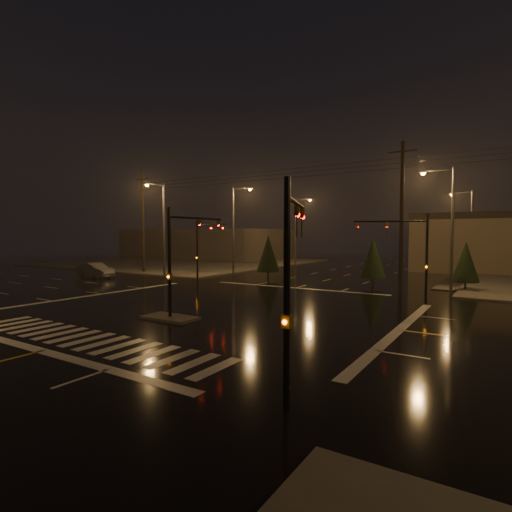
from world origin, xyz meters
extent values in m
plane|color=black|center=(0.00, 0.00, 0.00)|extent=(140.00, 140.00, 0.00)
cube|color=#474540|center=(-30.00, 30.00, 0.06)|extent=(36.00, 36.00, 0.12)
cube|color=#474540|center=(0.00, -4.00, 0.07)|extent=(3.00, 1.60, 0.15)
cube|color=beige|center=(0.00, -9.00, 0.01)|extent=(15.00, 2.60, 0.01)
cube|color=beige|center=(0.00, -11.00, 0.01)|extent=(16.00, 0.50, 0.01)
cube|color=beige|center=(0.00, 11.00, 0.01)|extent=(16.00, 0.50, 0.01)
cube|color=#423C3A|center=(-35.00, 42.00, 2.80)|extent=(30.00, 18.00, 5.60)
cylinder|color=black|center=(0.00, -4.00, 3.00)|extent=(0.18, 0.18, 6.00)
cylinder|color=black|center=(0.00, -1.75, 5.50)|extent=(0.12, 4.50, 0.12)
imported|color=#594707|center=(0.00, 0.27, 5.45)|extent=(0.16, 0.20, 1.00)
cube|color=#594707|center=(0.00, -4.00, 2.30)|extent=(0.25, 0.18, 0.35)
cylinder|color=black|center=(10.50, 10.50, 3.00)|extent=(0.18, 0.18, 6.00)
cylinder|color=black|center=(8.15, 9.64, 5.50)|extent=(4.74, 1.82, 0.12)
imported|color=#594707|center=(6.04, 8.88, 5.45)|extent=(0.24, 0.22, 1.00)
cube|color=#594707|center=(10.50, 10.50, 2.30)|extent=(0.25, 0.18, 0.35)
cylinder|color=black|center=(-10.50, 10.50, 3.00)|extent=(0.18, 0.18, 6.00)
cylinder|color=black|center=(-8.15, 9.64, 5.50)|extent=(4.74, 1.82, 0.12)
imported|color=#594707|center=(-6.04, 8.88, 5.45)|extent=(0.24, 0.22, 1.00)
cube|color=#594707|center=(-10.50, 10.50, 2.30)|extent=(0.25, 0.18, 0.35)
cylinder|color=black|center=(10.50, -10.50, 3.00)|extent=(0.18, 0.18, 6.00)
cylinder|color=black|center=(9.82, -8.62, 5.50)|extent=(1.48, 3.80, 0.12)
imported|color=#594707|center=(9.20, -6.93, 5.45)|extent=(0.22, 0.24, 1.00)
cube|color=#594707|center=(10.50, -10.50, 2.30)|extent=(0.25, 0.18, 0.35)
cylinder|color=#38383A|center=(-11.50, 18.00, 5.00)|extent=(0.24, 0.24, 10.00)
cylinder|color=#38383A|center=(-10.30, 18.00, 9.80)|extent=(2.40, 0.14, 0.14)
cube|color=#38383A|center=(-9.20, 18.00, 9.75)|extent=(0.70, 0.30, 0.18)
sphere|color=orange|center=(-9.20, 18.00, 9.62)|extent=(0.32, 0.32, 0.32)
cylinder|color=#38383A|center=(-11.50, 34.00, 5.00)|extent=(0.24, 0.24, 10.00)
cylinder|color=#38383A|center=(-10.30, 34.00, 9.80)|extent=(2.40, 0.14, 0.14)
cube|color=#38383A|center=(-9.20, 34.00, 9.75)|extent=(0.70, 0.30, 0.18)
sphere|color=orange|center=(-9.20, 34.00, 9.62)|extent=(0.32, 0.32, 0.32)
cylinder|color=#38383A|center=(11.50, 16.00, 5.00)|extent=(0.24, 0.24, 10.00)
cylinder|color=#38383A|center=(10.30, 16.00, 9.80)|extent=(2.40, 0.14, 0.14)
cube|color=#38383A|center=(9.20, 16.00, 9.75)|extent=(0.70, 0.30, 0.18)
sphere|color=orange|center=(9.20, 16.00, 9.62)|extent=(0.32, 0.32, 0.32)
cylinder|color=#38383A|center=(11.50, 36.00, 5.00)|extent=(0.24, 0.24, 10.00)
cylinder|color=#38383A|center=(10.30, 36.00, 9.80)|extent=(2.40, 0.14, 0.14)
cube|color=#38383A|center=(9.20, 36.00, 9.75)|extent=(0.70, 0.30, 0.18)
sphere|color=orange|center=(9.20, 36.00, 9.62)|extent=(0.32, 0.32, 0.32)
cylinder|color=#38383A|center=(-16.00, 11.50, 5.00)|extent=(0.24, 0.24, 10.00)
cylinder|color=#38383A|center=(-16.00, 10.30, 9.80)|extent=(0.14, 2.40, 0.14)
cube|color=#38383A|center=(-16.00, 9.20, 9.75)|extent=(0.30, 0.70, 0.18)
sphere|color=orange|center=(-16.00, 9.20, 9.62)|extent=(0.32, 0.32, 0.32)
cylinder|color=black|center=(-22.00, 14.00, 6.00)|extent=(0.32, 0.32, 12.00)
cube|color=black|center=(-22.00, 14.00, 11.20)|extent=(2.20, 0.12, 0.12)
cylinder|color=black|center=(8.00, 14.00, 6.00)|extent=(0.32, 0.32, 12.00)
cube|color=black|center=(8.00, 14.00, 11.20)|extent=(2.20, 0.12, 0.12)
cylinder|color=black|center=(12.44, 17.02, 0.35)|extent=(0.18, 0.18, 0.70)
cone|color=black|center=(12.44, 17.02, 2.35)|extent=(2.11, 2.11, 3.30)
cylinder|color=black|center=(-5.99, 16.57, 0.35)|extent=(0.18, 0.18, 0.70)
cone|color=black|center=(-5.99, 16.57, 2.60)|extent=(2.44, 2.44, 3.81)
cylinder|color=black|center=(5.11, 16.23, 0.35)|extent=(0.18, 0.18, 0.70)
cone|color=black|center=(5.11, 16.23, 2.49)|extent=(2.29, 2.29, 3.58)
imported|color=#4F5155|center=(-21.99, 7.30, 0.77)|extent=(4.72, 1.69, 1.55)
camera|label=1|loc=(15.25, -19.52, 4.52)|focal=28.00mm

